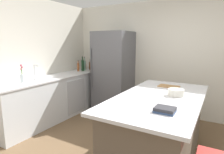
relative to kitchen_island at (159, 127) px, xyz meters
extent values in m
cube|color=silver|center=(-0.36, 1.84, 0.83)|extent=(6.00, 0.10, 2.60)
cube|color=silver|center=(-2.81, -0.41, 0.83)|extent=(0.10, 6.00, 2.60)
cube|color=silver|center=(-2.44, 0.33, -0.02)|extent=(0.65, 2.71, 0.90)
cube|color=silver|center=(-2.44, 0.33, 0.45)|extent=(0.68, 2.74, 0.03)
cube|color=#B2B5BA|center=(-2.11, 0.67, -0.02)|extent=(0.01, 0.60, 0.76)
cube|color=brown|center=(0.00, 0.00, -0.03)|extent=(0.93, 1.92, 0.88)
cube|color=silver|center=(0.00, 0.00, 0.44)|extent=(1.09, 2.12, 0.04)
cube|color=#56565B|center=(-1.55, 1.41, 0.49)|extent=(0.82, 0.76, 1.92)
cylinder|color=#4C4C51|center=(-1.93, 1.01, 0.59)|extent=(0.02, 0.02, 0.96)
cylinder|color=silver|center=(-2.50, -0.10, 0.48)|extent=(0.05, 0.05, 0.02)
cylinder|color=silver|center=(-2.50, -0.10, 0.63)|extent=(0.02, 0.02, 0.28)
cylinder|color=silver|center=(-2.44, -0.10, 0.75)|extent=(0.14, 0.02, 0.02)
cylinder|color=silver|center=(-2.46, -0.41, 0.54)|extent=(0.07, 0.07, 0.15)
cylinder|color=#4C7F3D|center=(-2.47, -0.40, 0.62)|extent=(0.01, 0.02, 0.19)
sphere|color=#DB4C66|center=(-2.47, -0.40, 0.71)|extent=(0.04, 0.04, 0.04)
cylinder|color=#4C7F3D|center=(-2.46, -0.41, 0.66)|extent=(0.01, 0.02, 0.26)
sphere|color=#DB4C66|center=(-2.46, -0.41, 0.79)|extent=(0.04, 0.04, 0.04)
cylinder|color=#4C7F3D|center=(-2.44, -0.40, 0.64)|extent=(0.01, 0.04, 0.22)
sphere|color=#DB4C66|center=(-2.44, -0.40, 0.75)|extent=(0.04, 0.04, 0.04)
cylinder|color=#5B3319|center=(-2.39, 1.60, 0.57)|extent=(0.07, 0.07, 0.21)
cylinder|color=#5B3319|center=(-2.39, 1.60, 0.71)|extent=(0.03, 0.03, 0.06)
cylinder|color=black|center=(-2.39, 1.60, 0.74)|extent=(0.03, 0.03, 0.01)
cylinder|color=red|center=(-2.49, 1.50, 0.54)|extent=(0.05, 0.05, 0.15)
cylinder|color=red|center=(-2.49, 1.50, 0.63)|extent=(0.02, 0.02, 0.04)
cylinder|color=black|center=(-2.49, 1.50, 0.66)|extent=(0.02, 0.02, 0.01)
cylinder|color=#8CB79E|center=(-2.43, 1.40, 0.59)|extent=(0.07, 0.07, 0.25)
cylinder|color=#8CB79E|center=(-2.43, 1.40, 0.76)|extent=(0.03, 0.03, 0.10)
cylinder|color=black|center=(-2.43, 1.40, 0.82)|extent=(0.03, 0.03, 0.01)
cylinder|color=#19381E|center=(-2.42, 1.30, 0.61)|extent=(0.07, 0.07, 0.28)
cylinder|color=#19381E|center=(-2.42, 1.30, 0.79)|extent=(0.03, 0.03, 0.08)
cylinder|color=black|center=(-2.42, 1.30, 0.84)|extent=(0.03, 0.03, 0.01)
cylinder|color=#994C23|center=(-2.48, 1.20, 0.57)|extent=(0.05, 0.05, 0.20)
cylinder|color=#994C23|center=(-2.48, 1.20, 0.70)|extent=(0.02, 0.02, 0.06)
cylinder|color=black|center=(-2.48, 1.20, 0.74)|extent=(0.03, 0.03, 0.01)
cube|color=#334770|center=(0.22, -0.58, 0.47)|extent=(0.21, 0.19, 0.02)
cube|color=#2D2D33|center=(0.22, -0.58, 0.49)|extent=(0.22, 0.18, 0.03)
cylinder|color=silver|center=(0.19, 0.13, 0.50)|extent=(0.22, 0.22, 0.10)
cube|color=#9E7042|center=(-0.03, 0.64, 0.47)|extent=(0.34, 0.22, 0.02)
camera|label=1|loc=(0.70, -2.53, 1.19)|focal=30.28mm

